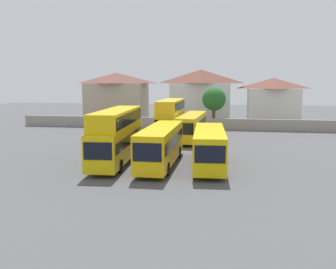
% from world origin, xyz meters
% --- Properties ---
extents(ground, '(140.00, 140.00, 0.00)m').
position_xyz_m(ground, '(0.00, 18.00, 0.00)').
color(ground, '#4C4C4F').
extents(depot_boundary_wall, '(56.00, 0.50, 1.80)m').
position_xyz_m(depot_boundary_wall, '(0.00, 24.59, 0.90)').
color(depot_boundary_wall, gray).
rests_on(depot_boundary_wall, ground).
extents(bus_1, '(3.31, 12.18, 4.87)m').
position_xyz_m(bus_1, '(-4.31, 0.27, 2.75)').
color(bus_1, '#E1B80D').
rests_on(bus_1, ground).
extents(bus_2, '(2.61, 11.40, 3.44)m').
position_xyz_m(bus_2, '(-0.08, -0.30, 1.96)').
color(bus_2, '#F0B70B').
rests_on(bus_2, ground).
extents(bus_3, '(3.21, 10.99, 3.26)m').
position_xyz_m(bus_3, '(4.19, 0.01, 1.87)').
color(bus_3, '#E2B90A').
rests_on(bus_3, ground).
extents(bus_4, '(2.64, 10.63, 5.08)m').
position_xyz_m(bus_4, '(-1.64, 14.75, 2.86)').
color(bus_4, yellow).
rests_on(bus_4, ground).
extents(bus_5, '(2.99, 12.08, 3.28)m').
position_xyz_m(bus_5, '(1.18, 14.50, 1.88)').
color(bus_5, yellow).
rests_on(bus_5, ground).
extents(house_terrace_left, '(11.14, 7.57, 9.06)m').
position_xyz_m(house_terrace_left, '(-14.93, 33.94, 4.61)').
color(house_terrace_left, tan).
rests_on(house_terrace_left, ground).
extents(house_terrace_centre, '(11.07, 6.34, 9.58)m').
position_xyz_m(house_terrace_centre, '(0.72, 34.41, 4.88)').
color(house_terrace_centre, silver).
rests_on(house_terrace_centre, ground).
extents(house_terrace_right, '(9.02, 7.31, 8.08)m').
position_xyz_m(house_terrace_right, '(13.38, 34.28, 4.11)').
color(house_terrace_right, silver).
rests_on(house_terrace_right, ground).
extents(tree_left_of_lot, '(3.78, 3.78, 6.56)m').
position_xyz_m(tree_left_of_lot, '(3.42, 27.09, 4.61)').
color(tree_left_of_lot, brown).
rests_on(tree_left_of_lot, ground).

